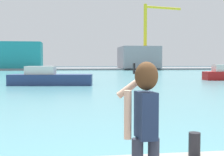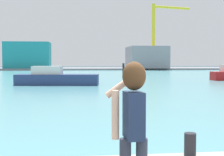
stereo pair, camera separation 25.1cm
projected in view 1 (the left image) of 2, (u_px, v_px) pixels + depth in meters
ground_plane at (80, 76)px, 53.40m from camera, size 220.00×220.00×0.00m
harbor_water at (80, 75)px, 55.37m from camera, size 140.00×100.00×0.02m
far_shore_dock at (75, 69)px, 94.92m from camera, size 140.00×20.00×0.51m
person_photographer at (145, 118)px, 3.70m from camera, size 0.53×0.55×1.74m
harbor_bollard at (194, 144)px, 5.68m from camera, size 0.21×0.21×0.44m
boat_moored at (49, 78)px, 31.45m from camera, size 8.57×3.36×1.92m
warehouse_left at (19, 55)px, 88.65m from camera, size 12.65×8.05×7.50m
warehouse_right at (138, 57)px, 92.39m from camera, size 10.91×12.34×6.33m
port_crane at (150, 29)px, 91.43m from camera, size 12.20×3.42×18.82m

